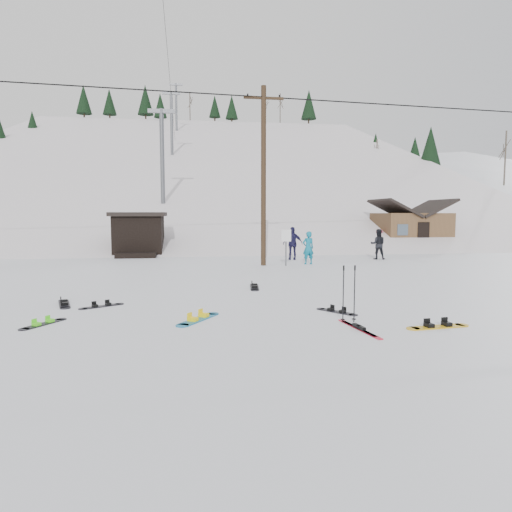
{
  "coord_description": "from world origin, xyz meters",
  "views": [
    {
      "loc": [
        -1.6,
        -9.06,
        2.65
      ],
      "look_at": [
        0.26,
        4.28,
        1.4
      ],
      "focal_mm": 32.0,
      "sensor_mm": 36.0,
      "label": 1
    }
  ],
  "objects": [
    {
      "name": "treeline_crest",
      "position": [
        0.0,
        86.0,
        0.0
      ],
      "size": [
        50.0,
        6.0,
        10.0
      ],
      "primitive_type": null,
      "color": "black",
      "rests_on": "ski_slope"
    },
    {
      "name": "ski_slope",
      "position": [
        0.0,
        55.0,
        -12.0
      ],
      "size": [
        60.0,
        85.24,
        65.97
      ],
      "primitive_type": "cube",
      "rotation": [
        0.31,
        0.0,
        0.0
      ],
      "color": "silver",
      "rests_on": "ground"
    },
    {
      "name": "skier_dark",
      "position": [
        9.09,
        16.15,
        0.88
      ],
      "size": [
        1.03,
        0.91,
        1.77
      ],
      "primitive_type": "imported",
      "rotation": [
        0.0,
        0.0,
        2.81
      ],
      "color": "black",
      "rests_on": "ground"
    },
    {
      "name": "skier_navy",
      "position": [
        4.1,
        16.51,
        0.95
      ],
      "size": [
        1.15,
        0.57,
        1.9
      ],
      "primitive_type": "imported",
      "rotation": [
        0.0,
        0.0,
        3.05
      ],
      "color": "#1C193F",
      "rests_on": "ground"
    },
    {
      "name": "lift_tower_mid",
      "position": [
        -4.0,
        50.0,
        14.36
      ],
      "size": [
        2.2,
        0.36,
        8.0
      ],
      "color": "#595B60",
      "rests_on": "ski_slope"
    },
    {
      "name": "lift_hut",
      "position": [
        -5.0,
        20.94,
        1.36
      ],
      "size": [
        3.4,
        4.1,
        2.75
      ],
      "color": "black",
      "rests_on": "ground"
    },
    {
      "name": "lift_tower_near",
      "position": [
        -4.0,
        30.0,
        7.86
      ],
      "size": [
        2.2,
        0.36,
        8.0
      ],
      "color": "#595B60",
      "rests_on": "ski_slope"
    },
    {
      "name": "board_scatter_e",
      "position": [
        4.06,
        0.71,
        0.03
      ],
      "size": [
        1.61,
        0.45,
        0.11
      ],
      "rotation": [
        0.0,
        0.0,
        0.12
      ],
      "color": "gold",
      "rests_on": "ground"
    },
    {
      "name": "board_scatter_a",
      "position": [
        -4.2,
        4.27,
        0.02
      ],
      "size": [
        1.16,
        0.8,
        0.09
      ],
      "rotation": [
        0.0,
        0.0,
        0.55
      ],
      "color": "black",
      "rests_on": "ground"
    },
    {
      "name": "board_scatter_d",
      "position": [
        2.23,
        2.63,
        0.02
      ],
      "size": [
        0.88,
        1.08,
        0.09
      ],
      "rotation": [
        0.0,
        0.0,
        -0.93
      ],
      "color": "black",
      "rests_on": "ground"
    },
    {
      "name": "skier_pink",
      "position": [
        12.14,
        23.07,
        0.76
      ],
      "size": [
        1.08,
        0.78,
        1.51
      ],
      "primitive_type": "imported",
      "rotation": [
        0.0,
        0.0,
        2.9
      ],
      "color": "#F55675",
      "rests_on": "ground"
    },
    {
      "name": "ridge_right",
      "position": [
        38.0,
        50.0,
        -11.0
      ],
      "size": [
        45.66,
        93.98,
        54.59
      ],
      "primitive_type": "cube",
      "rotation": [
        0.21,
        -0.05,
        -0.12
      ],
      "color": "white",
      "rests_on": "ground"
    },
    {
      "name": "ground",
      "position": [
        0.0,
        0.0,
        0.0
      ],
      "size": [
        200.0,
        200.0,
        0.0
      ],
      "primitive_type": "plane",
      "color": "white",
      "rests_on": "ground"
    },
    {
      "name": "treeline_right",
      "position": [
        36.0,
        42.0,
        0.0
      ],
      "size": [
        20.0,
        60.0,
        10.0
      ],
      "primitive_type": null,
      "color": "black",
      "rests_on": "ground"
    },
    {
      "name": "utility_pole",
      "position": [
        2.0,
        14.0,
        4.68
      ],
      "size": [
        2.0,
        0.26,
        9.0
      ],
      "color": "#3A2819",
      "rests_on": "ground"
    },
    {
      "name": "trail_sign",
      "position": [
        3.1,
        13.58,
        1.27
      ],
      "size": [
        0.5,
        0.09,
        1.85
      ],
      "color": "#595B60",
      "rests_on": "ground"
    },
    {
      "name": "hero_skis",
      "position": [
        2.16,
        0.79,
        0.03
      ],
      "size": [
        0.39,
        1.85,
        0.1
      ],
      "rotation": [
        0.0,
        0.0,
        0.15
      ],
      "color": "#B01227",
      "rests_on": "ground"
    },
    {
      "name": "hero_snowboard",
      "position": [
        -1.48,
        2.25,
        0.03
      ],
      "size": [
        1.09,
        1.49,
        0.12
      ],
      "rotation": [
        0.0,
        0.0,
        0.99
      ],
      "color": "teal",
      "rests_on": "ground"
    },
    {
      "name": "lift_tower_far",
      "position": [
        -4.0,
        70.0,
        20.86
      ],
      "size": [
        2.2,
        0.36,
        8.0
      ],
      "color": "#595B60",
      "rests_on": "ski_slope"
    },
    {
      "name": "skier_teal",
      "position": [
        4.42,
        14.23,
        0.87
      ],
      "size": [
        0.7,
        0.53,
        1.73
      ],
      "primitive_type": "imported",
      "rotation": [
        0.0,
        0.0,
        3.33
      ],
      "color": "#0E6F8C",
      "rests_on": "ground"
    },
    {
      "name": "ski_poles",
      "position": [
        2.17,
        1.52,
        0.72
      ],
      "size": [
        0.39,
        0.1,
        1.4
      ],
      "color": "black",
      "rests_on": "ground"
    },
    {
      "name": "board_scatter_c",
      "position": [
        -5.18,
        2.28,
        0.02
      ],
      "size": [
        0.82,
        1.17,
        0.09
      ],
      "rotation": [
        0.0,
        0.0,
        1.02
      ],
      "color": "black",
      "rests_on": "ground"
    },
    {
      "name": "board_scatter_f",
      "position": [
        0.58,
        7.02,
        0.03
      ],
      "size": [
        0.43,
        1.58,
        0.11
      ],
      "rotation": [
        0.0,
        0.0,
        1.46
      ],
      "color": "black",
      "rests_on": "ground"
    },
    {
      "name": "cabin",
      "position": [
        15.0,
        24.0,
        1.48
      ],
      "size": [
        5.39,
        4.4,
        3.77
      ],
      "color": "brown",
      "rests_on": "ground"
    },
    {
      "name": "board_scatter_b",
      "position": [
        -5.35,
        4.75,
        0.03
      ],
      "size": [
        0.65,
        1.47,
        0.11
      ],
      "rotation": [
        0.0,
        0.0,
        1.87
      ],
      "color": "black",
      "rests_on": "ground"
    }
  ]
}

